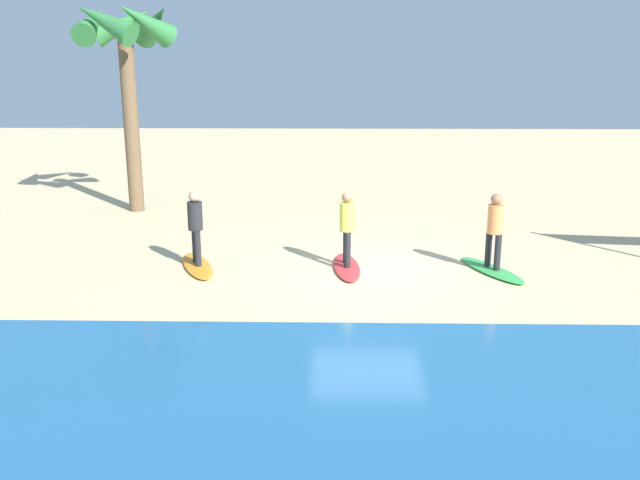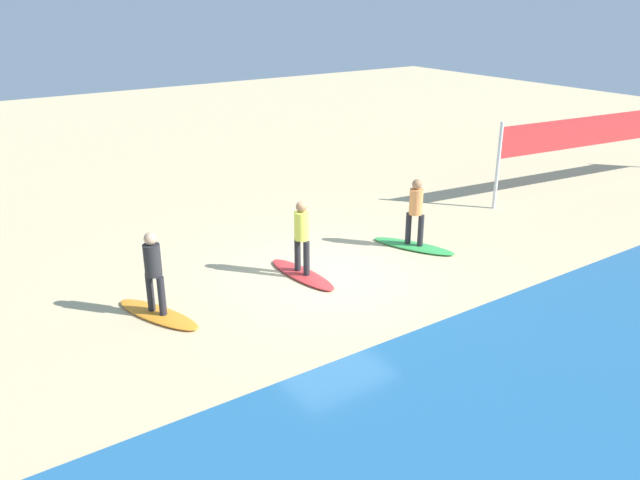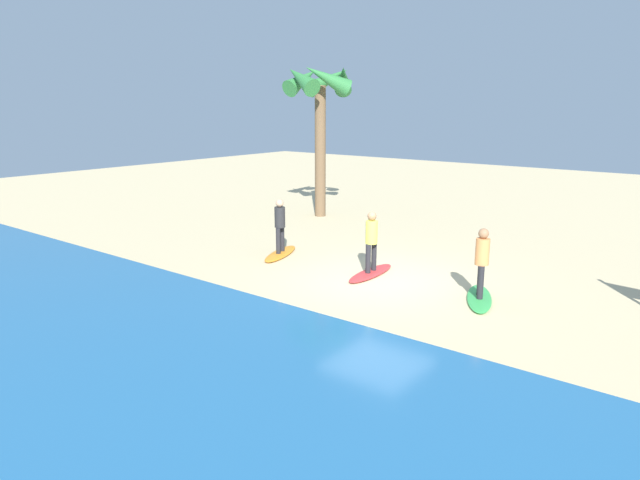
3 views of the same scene
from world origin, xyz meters
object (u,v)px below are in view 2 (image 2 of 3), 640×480
Objects in this scene: surfer_green at (416,207)px; surfer_red at (302,232)px; surfboard_red at (302,274)px; surfboard_orange at (158,314)px; surfer_orange at (153,267)px; volleyball_net at (611,132)px; surfboard_green at (414,246)px.

surfer_green is 3.16m from surfer_red.
surfboard_orange is at bearing -94.59° from surfboard_red.
surfer_orange is 0.18× the size of volleyball_net.
surfer_green is at bearing 67.80° from surfboard_orange.
surfer_red is at bearing 1.28° from volleyball_net.
surfer_orange is at bearing -1.58° from surfer_green.
surfer_green is 8.49m from volleyball_net.
volleyball_net is at bearing 70.28° from surfboard_orange.
surfer_red and surfer_orange have the same top height.
surfer_orange is (3.31, -0.02, 0.99)m from surfboard_red.
surfer_red is 3.46m from surfboard_orange.
surfboard_red is (3.15, -0.15, 0.00)m from surfboard_green.
surfer_orange is at bearing -0.00° from surfboard_orange.
volleyball_net is at bearing -177.20° from surfer_green.
surfboard_orange is 1.28× the size of surfer_orange.
surfboard_red is (3.15, -0.15, -0.99)m from surfer_green.
volleyball_net reaches higher than surfboard_orange.
surfboard_green is at bearing 2.80° from volleyball_net.
surfboard_orange is 0.99m from surfer_orange.
surfboard_red is 3.31m from surfboard_orange.
surfboard_green is 3.31m from surfer_red.
surfer_green is at bearing 2.80° from volleyball_net.
surfer_green reaches higher than surfboard_red.
surfer_orange reaches higher than surfboard_green.
surfboard_green is 0.23× the size of volleyball_net.
surfboard_green is 1.00× the size of surfboard_orange.
surfboard_green is 8.64m from volleyball_net.
surfboard_red is 3.46m from surfer_orange.
volleyball_net is at bearing -178.72° from surfer_red.
surfboard_red is at bearing -63.43° from surfer_red.
surfboard_orange is at bearing -1.58° from surfer_green.
surfboard_red is 0.99m from surfer_red.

